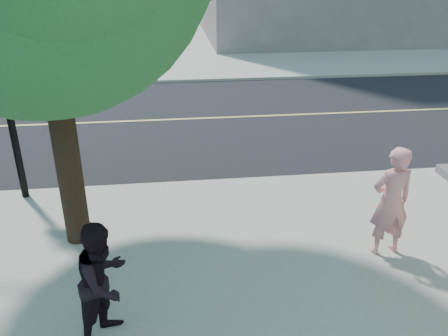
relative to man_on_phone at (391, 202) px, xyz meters
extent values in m
plane|color=black|center=(-5.91, 3.00, -1.04)|extent=(140.00, 140.00, 0.00)
cube|color=black|center=(-5.91, 7.50, -1.03)|extent=(140.00, 9.00, 0.01)
cube|color=#9FA18E|center=(7.59, 24.50, -0.98)|extent=(29.00, 25.00, 0.12)
imported|color=pink|center=(0.00, 0.00, 0.00)|extent=(0.71, 0.51, 1.84)
imported|color=black|center=(-4.24, -1.31, -0.11)|extent=(0.93, 0.99, 1.62)
cylinder|color=black|center=(-4.99, 1.00, 1.09)|extent=(0.40, 0.40, 4.03)
cylinder|color=black|center=(-6.31, 2.70, 1.45)|extent=(0.14, 0.14, 4.75)
cube|color=navy|center=(-6.26, 2.68, 1.45)|extent=(0.51, 0.04, 0.62)
camera|label=1|loc=(-3.35, -5.96, 3.47)|focal=37.12mm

